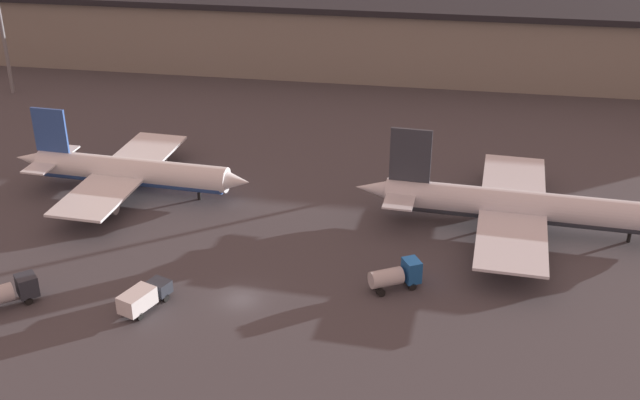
{
  "coord_description": "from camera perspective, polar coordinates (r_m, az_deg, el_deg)",
  "views": [
    {
      "loc": [
        21.56,
        -73.72,
        50.65
      ],
      "look_at": [
        6.6,
        14.6,
        6.0
      ],
      "focal_mm": 45.0,
      "sensor_mm": 36.0,
      "label": 1
    }
  ],
  "objects": [
    {
      "name": "ground",
      "position": [
        92.0,
        -5.62,
        -7.05
      ],
      "size": [
        600.0,
        600.0,
        0.0
      ],
      "primitive_type": "plane",
      "color": "#423F44"
    },
    {
      "name": "terminal_building",
      "position": [
        171.12,
        2.11,
        11.89
      ],
      "size": [
        201.77,
        25.87,
        15.03
      ],
      "color": "gray",
      "rests_on": "ground"
    },
    {
      "name": "airplane_0",
      "position": [
        117.72,
        -13.45,
        1.98
      ],
      "size": [
        36.03,
        29.81,
        11.82
      ],
      "rotation": [
        0.0,
        0.0,
        -0.06
      ],
      "color": "white",
      "rests_on": "ground"
    },
    {
      "name": "airplane_1",
      "position": [
        107.32,
        14.27,
        -0.48
      ],
      "size": [
        44.89,
        34.02,
        12.94
      ],
      "rotation": [
        0.0,
        0.0,
        -0.06
      ],
      "color": "silver",
      "rests_on": "ground"
    },
    {
      "name": "service_vehicle_0",
      "position": [
        96.06,
        -21.53,
        -6.19
      ],
      "size": [
        6.88,
        6.58,
        3.13
      ],
      "rotation": [
        0.0,
        0.0,
        0.74
      ],
      "color": "#282D38",
      "rests_on": "ground"
    },
    {
      "name": "service_vehicle_1",
      "position": [
        91.25,
        -12.45,
        -6.75
      ],
      "size": [
        4.63,
        7.01,
        2.72
      ],
      "rotation": [
        0.0,
        0.0,
        1.19
      ],
      "color": "#282D38",
      "rests_on": "ground"
    },
    {
      "name": "service_vehicle_4",
      "position": [
        92.96,
        5.44,
        -5.36
      ],
      "size": [
        6.24,
        4.78,
        3.4
      ],
      "rotation": [
        0.0,
        0.0,
        0.51
      ],
      "color": "#195199",
      "rests_on": "ground"
    },
    {
      "name": "lamp_post_0",
      "position": [
        163.89,
        -21.79,
        11.91
      ],
      "size": [
        1.8,
        1.8,
        22.46
      ],
      "color": "slate",
      "rests_on": "ground"
    }
  ]
}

